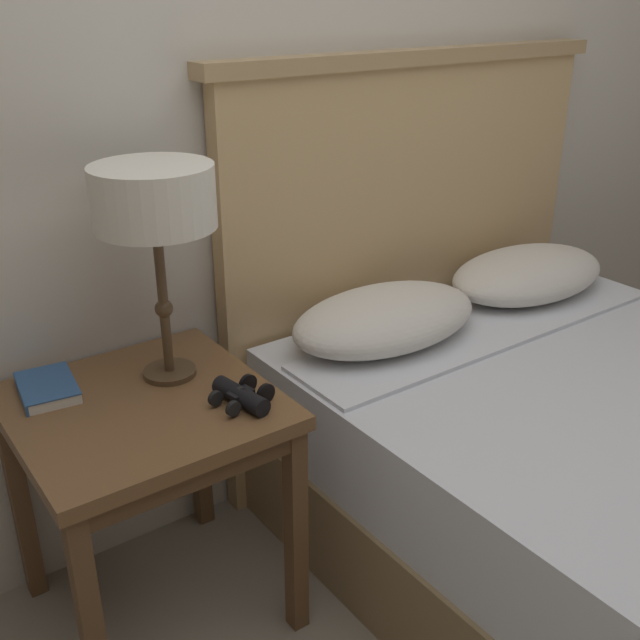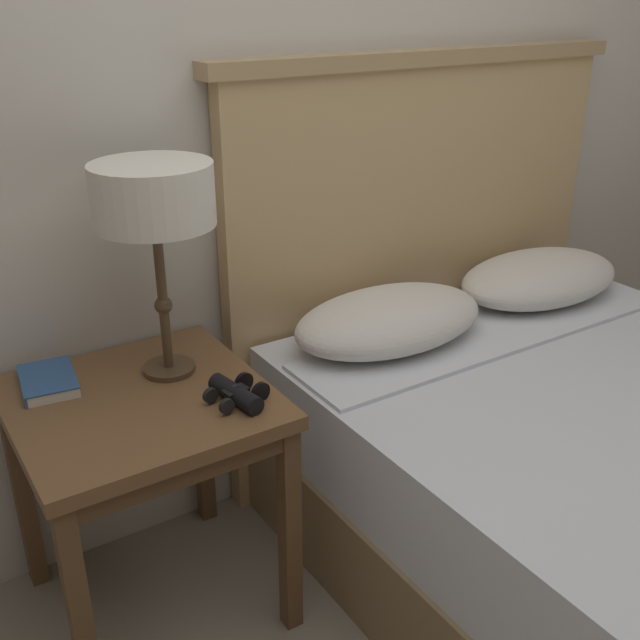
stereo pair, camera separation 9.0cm
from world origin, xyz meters
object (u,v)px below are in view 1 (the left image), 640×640
object	(u,v)px
nightstand	(145,432)
bed	(628,481)
book_on_nightstand	(47,388)
binoculars_pair	(241,396)
table_lamp	(154,203)

from	to	relation	value
nightstand	bed	world-z (taller)	bed
book_on_nightstand	binoculars_pair	xyz separation A→B (m)	(0.35, -0.31, 0.01)
binoculars_pair	book_on_nightstand	bearing A→B (deg)	138.05
nightstand	binoculars_pair	world-z (taller)	binoculars_pair
table_lamp	binoculars_pair	distance (m)	0.48
bed	table_lamp	bearing A→B (deg)	143.15
nightstand	table_lamp	size ratio (longest dim) A/B	1.21
nightstand	binoculars_pair	xyz separation A→B (m)	(0.18, -0.15, 0.11)
bed	book_on_nightstand	size ratio (longest dim) A/B	10.14
bed	book_on_nightstand	bearing A→B (deg)	147.03
book_on_nightstand	binoculars_pair	world-z (taller)	binoculars_pair
book_on_nightstand	bed	bearing A→B (deg)	-32.97
nightstand	book_on_nightstand	world-z (taller)	book_on_nightstand
bed	binoculars_pair	world-z (taller)	bed
table_lamp	book_on_nightstand	distance (m)	0.51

